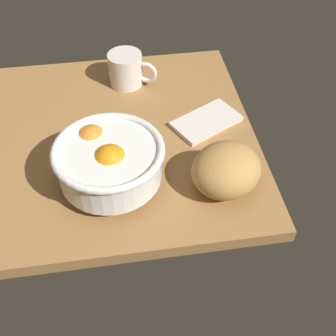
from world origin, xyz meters
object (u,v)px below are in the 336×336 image
Objects in this scene: bread_loaf at (226,170)px; napkin_folded at (206,121)px; fruit_bowl at (109,161)px; mug at (127,69)px.

bread_loaf is 0.93× the size of napkin_folded.
napkin_folded is (23.57, 15.54, -5.87)cm from fruit_bowl.
fruit_bowl is 23.59cm from bread_loaf.
fruit_bowl reaches higher than mug.
bread_loaf is 20.63cm from napkin_folded.
napkin_folded is 1.27× the size of mug.
fruit_bowl is 1.42× the size of napkin_folded.
bread_loaf reaches higher than mug.
fruit_bowl is at bearing 168.64° from bread_loaf.
fruit_bowl reaches higher than napkin_folded.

